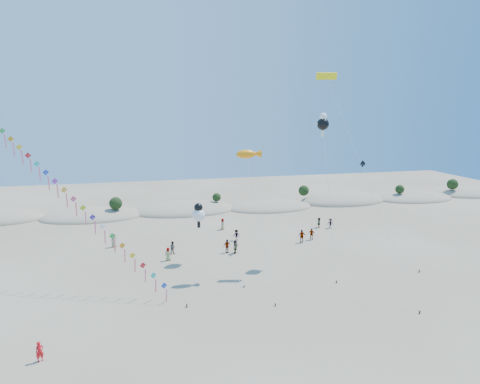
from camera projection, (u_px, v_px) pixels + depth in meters
name	position (u px, v px, depth m)	size (l,w,h in m)	color
ground	(244.00, 350.00, 30.77)	(160.00, 160.00, 0.00)	#82705A
dune_ridge	(191.00, 210.00, 74.04)	(145.30, 11.49, 5.57)	tan
kite_train	(47.00, 174.00, 41.68)	(25.33, 18.79, 22.60)	#3F2D1E
fish_kite	(249.00, 154.00, 43.69)	(2.79, 9.65, 13.94)	#3F2D1E
cartoon_kite_low	(199.00, 213.00, 48.13)	(4.30, 9.65, 7.25)	#3F2D1E
cartoon_kite_high	(323.00, 123.00, 47.70)	(2.57, 9.01, 17.86)	#3F2D1E
parafoil_kite	(328.00, 80.00, 45.81)	(4.14, 15.92, 22.43)	#3F2D1E
dark_kite	(376.00, 189.00, 52.15)	(1.57, 12.03, 11.54)	#3F2D1E
flyer_foreground	(40.00, 352.00, 29.25)	(0.57, 0.37, 1.56)	red
beachgoers	(246.00, 236.00, 56.07)	(33.59, 12.23, 1.88)	slate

